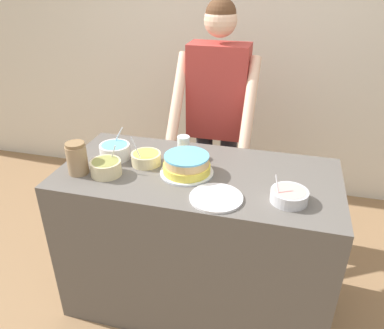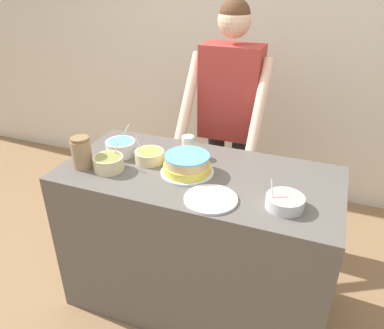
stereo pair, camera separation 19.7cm
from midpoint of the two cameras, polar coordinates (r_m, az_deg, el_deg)
wall_back at (r=3.36m, az=12.60°, el=16.69°), size 10.00×0.05×2.60m
counter at (r=2.29m, az=3.38°, el=-11.53°), size 1.52×0.73×0.93m
person_baker at (r=2.63m, az=7.94°, el=8.68°), size 0.55×0.49×1.76m
cake at (r=2.00m, az=2.09°, el=-0.07°), size 0.29×0.29×0.11m
frosting_bowl_blue at (r=2.23m, az=-8.32°, el=2.58°), size 0.17×0.17×0.17m
frosting_bowl_yellow at (r=2.13m, az=-3.88°, el=1.28°), size 0.17×0.17×0.18m
frosting_bowl_olive at (r=2.07m, az=-9.96°, el=0.20°), size 0.16×0.16×0.15m
frosting_bowl_pink at (r=1.81m, az=17.06°, el=-5.49°), size 0.18×0.18×0.14m
drinking_glass at (r=2.18m, az=1.97°, el=2.74°), size 0.07×0.07×0.13m
ceramic_plate at (r=1.80m, az=6.02°, el=-5.35°), size 0.26×0.26×0.01m
stoneware_jar at (r=2.11m, az=-13.93°, el=1.70°), size 0.11×0.11×0.18m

